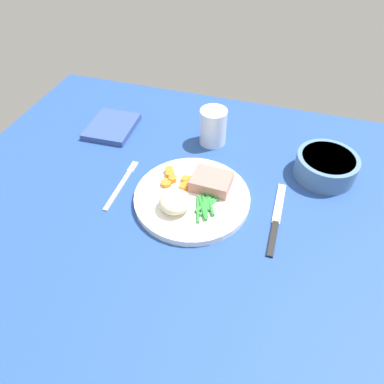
{
  "coord_description": "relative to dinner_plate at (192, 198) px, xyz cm",
  "views": [
    {
      "loc": [
        12.23,
        -49.65,
        58.2
      ],
      "look_at": [
        -3.24,
        0.92,
        4.6
      ],
      "focal_mm": 32.74,
      "sensor_mm": 36.0,
      "label": 1
    }
  ],
  "objects": [
    {
      "name": "water_glass",
      "position": [
        -1.09,
        21.83,
        3.25
      ],
      "size": [
        6.86,
        6.86,
        9.43
      ],
      "color": "silver",
      "rests_on": "dining_table"
    },
    {
      "name": "mashed_potatoes",
      "position": [
        -2.28,
        -4.55,
        2.71
      ],
      "size": [
        6.68,
        6.71,
        3.82
      ],
      "primitive_type": "ellipsoid",
      "color": "beige",
      "rests_on": "dinner_plate"
    },
    {
      "name": "knife",
      "position": [
        18.49,
        -0.29,
        -0.6
      ],
      "size": [
        1.7,
        20.5,
        0.64
      ],
      "rotation": [
        0.0,
        0.0,
        -0.04
      ],
      "color": "black",
      "rests_on": "dining_table"
    },
    {
      "name": "fork",
      "position": [
        -16.93,
        -0.26,
        -0.6
      ],
      "size": [
        1.44,
        16.6,
        0.4
      ],
      "rotation": [
        0.0,
        0.0,
        0.0
      ],
      "color": "silver",
      "rests_on": "dining_table"
    },
    {
      "name": "carrot_slices",
      "position": [
        -4.72,
        3.35,
        1.3
      ],
      "size": [
        7.75,
        6.34,
        1.19
      ],
      "color": "orange",
      "rests_on": "dinner_plate"
    },
    {
      "name": "dinner_plate",
      "position": [
        0.0,
        0.0,
        0.0
      ],
      "size": [
        25.29,
        25.29,
        1.6
      ],
      "primitive_type": "cylinder",
      "color": "white",
      "rests_on": "dining_table"
    },
    {
      "name": "salad_bowl",
      "position": [
        27.24,
        17.02,
        2.26
      ],
      "size": [
        14.01,
        14.01,
        5.42
      ],
      "color": "#4C7299",
      "rests_on": "dining_table"
    },
    {
      "name": "napkin",
      "position": [
        -28.83,
        19.34,
        -0.01
      ],
      "size": [
        12.41,
        14.33,
        1.59
      ],
      "primitive_type": "cube",
      "rotation": [
        0.0,
        0.0,
        0.04
      ],
      "color": "#334C8C",
      "rests_on": "dining_table"
    },
    {
      "name": "dining_table",
      "position": [
        3.24,
        -0.92,
        -1.8
      ],
      "size": [
        120.0,
        90.0,
        2.0
      ],
      "color": "#234793",
      "rests_on": "ground"
    },
    {
      "name": "meat_portion",
      "position": [
        3.41,
        3.98,
        2.22
      ],
      "size": [
        8.84,
        7.11,
        2.83
      ],
      "primitive_type": "cube",
      "rotation": [
        0.0,
        0.0,
        -0.04
      ],
      "color": "#B2756B",
      "rests_on": "dinner_plate"
    },
    {
      "name": "green_beans",
      "position": [
        3.63,
        -2.06,
        1.17
      ],
      "size": [
        5.16,
        9.97,
        0.85
      ],
      "color": "#2D8C38",
      "rests_on": "dinner_plate"
    }
  ]
}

